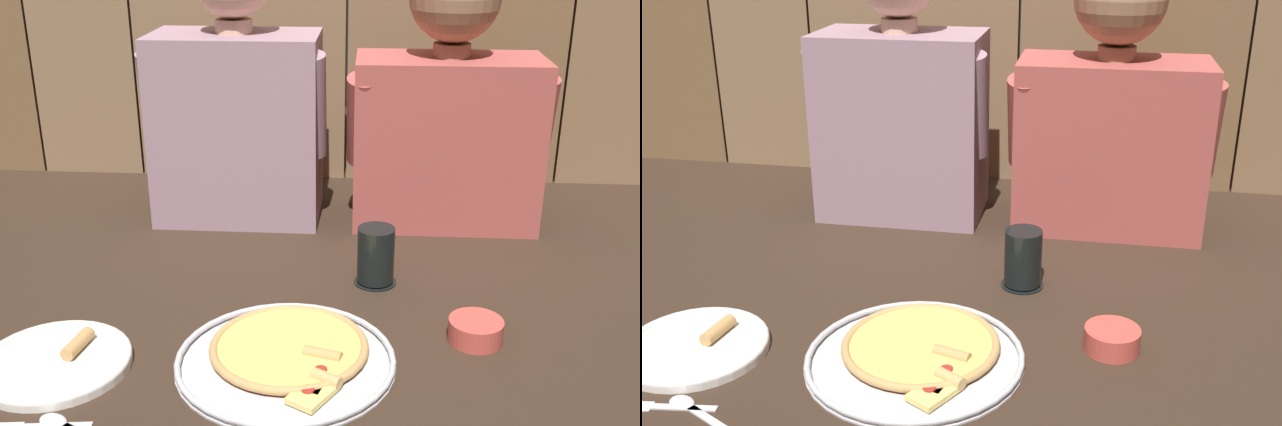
% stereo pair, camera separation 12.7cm
% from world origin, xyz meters
% --- Properties ---
extents(ground_plane, '(3.20, 3.20, 0.00)m').
position_xyz_m(ground_plane, '(0.00, 0.00, 0.00)').
color(ground_plane, '#332319').
extents(pizza_tray, '(0.35, 0.35, 0.03)m').
position_xyz_m(pizza_tray, '(-0.05, -0.08, 0.01)').
color(pizza_tray, silver).
rests_on(pizza_tray, ground).
extents(dinner_plate, '(0.23, 0.23, 0.03)m').
position_xyz_m(dinner_plate, '(-0.41, -0.12, 0.01)').
color(dinner_plate, white).
rests_on(dinner_plate, ground).
extents(drinking_glass, '(0.08, 0.08, 0.11)m').
position_xyz_m(drinking_glass, '(0.08, 0.20, 0.06)').
color(drinking_glass, black).
rests_on(drinking_glass, ground).
extents(dipping_bowl, '(0.09, 0.09, 0.04)m').
position_xyz_m(dipping_bowl, '(0.25, 0.00, 0.02)').
color(dipping_bowl, '#CC4C42').
rests_on(dipping_bowl, ground).
extents(table_knife, '(0.16, 0.03, 0.01)m').
position_xyz_m(table_knife, '(-0.39, -0.27, 0.00)').
color(table_knife, silver).
rests_on(table_knife, ground).
extents(table_spoon, '(0.13, 0.08, 0.01)m').
position_xyz_m(table_spoon, '(-0.34, -0.27, 0.00)').
color(table_spoon, silver).
rests_on(table_spoon, ground).
extents(diner_left, '(0.40, 0.22, 0.63)m').
position_xyz_m(diner_left, '(-0.23, 0.53, 0.28)').
color(diner_left, gray).
rests_on(diner_left, ground).
extents(diner_right, '(0.44, 0.21, 0.60)m').
position_xyz_m(diner_right, '(0.23, 0.53, 0.28)').
color(diner_right, '#AD4C47').
rests_on(diner_right, ground).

